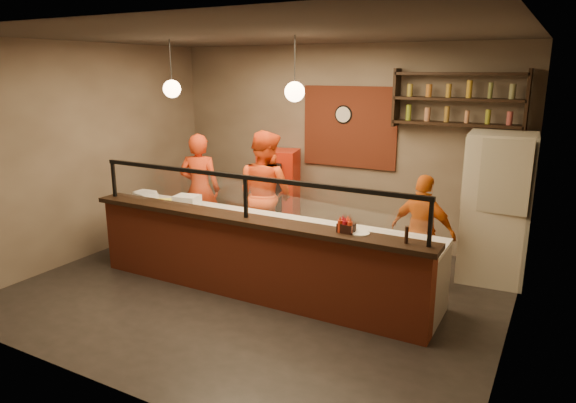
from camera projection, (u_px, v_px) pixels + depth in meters
The scene contains 29 objects.
floor at pixel (260, 289), 6.78m from camera, with size 6.00×6.00×0.00m, color black.
ceiling at pixel (256, 35), 5.97m from camera, with size 6.00×6.00×0.00m, color #38312B.
wall_back at pixel (338, 144), 8.50m from camera, with size 6.00×6.00×0.00m, color #786958.
wall_left at pixel (90, 152), 7.77m from camera, with size 5.00×5.00×0.00m, color #786958.
wall_right at pixel (521, 198), 4.98m from camera, with size 5.00×5.00×0.00m, color #786958.
wall_front at pixel (99, 220), 4.25m from camera, with size 6.00×6.00×0.00m, color #786958.
brick_patch at pixel (349, 127), 8.30m from camera, with size 1.60×0.04×1.30m, color maroon.
service_counter at pixel (247, 260), 6.39m from camera, with size 4.60×0.25×1.00m, color maroon.
counter_ledge at pixel (246, 220), 6.26m from camera, with size 4.70×0.37×0.06m, color black.
worktop_cabinet at pixel (268, 254), 6.84m from camera, with size 4.60×0.75×0.85m, color gray.
worktop at pixel (267, 221), 6.73m from camera, with size 4.60×0.75×0.05m, color silver.
sneeze_guard at pixel (246, 193), 6.18m from camera, with size 4.50×0.05×0.52m.
wall_shelving at pixel (458, 99), 7.26m from camera, with size 1.84×0.28×0.85m.
wall_clock at pixel (344, 114), 8.29m from camera, with size 0.30×0.30×0.04m, color black.
pendant_left at pixel (172, 89), 7.00m from camera, with size 0.24×0.24×0.77m.
pendant_right at pixel (295, 92), 6.12m from camera, with size 0.24×0.24×0.77m.
cook_left at pixel (200, 189), 8.38m from camera, with size 0.66×0.44×1.82m, color red.
cook_mid at pixel (265, 195), 7.76m from camera, with size 0.94×0.74×1.94m, color #E34815.
cook_right at pixel (423, 232), 6.69m from camera, with size 0.88×0.37×1.51m, color orange.
fridge at pixel (496, 208), 6.88m from camera, with size 0.84×0.78×2.01m, color beige.
red_cooler at pixel (279, 193), 8.85m from camera, with size 0.64×0.58×1.48m, color #B6200C.
pizza_dough at pixel (290, 226), 6.41m from camera, with size 0.55×0.55×0.01m, color white.
prep_tub_a at pixel (187, 201), 7.32m from camera, with size 0.34×0.27×0.17m, color white.
prep_tub_b at pixel (145, 196), 7.71m from camera, with size 0.27×0.22×0.14m, color white.
prep_tub_c at pixel (146, 198), 7.55m from camera, with size 0.30×0.24×0.15m, color silver.
rolling_pin at pixel (162, 201), 7.55m from camera, with size 0.07×0.07×0.40m, color yellow.
condiment_caddy at pixel (346, 228), 5.68m from camera, with size 0.18×0.14×0.10m, color black.
pepper_mill at pixel (406, 235), 5.30m from camera, with size 0.04×0.04×0.18m, color black.
small_plate at pixel (361, 233), 5.63m from camera, with size 0.20×0.20×0.01m, color silver.
Camera 1 is at (3.33, -5.32, 2.82)m, focal length 32.00 mm.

